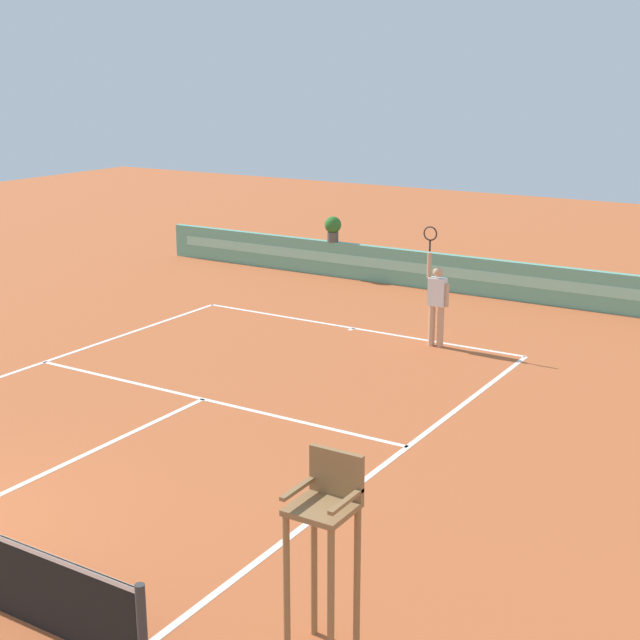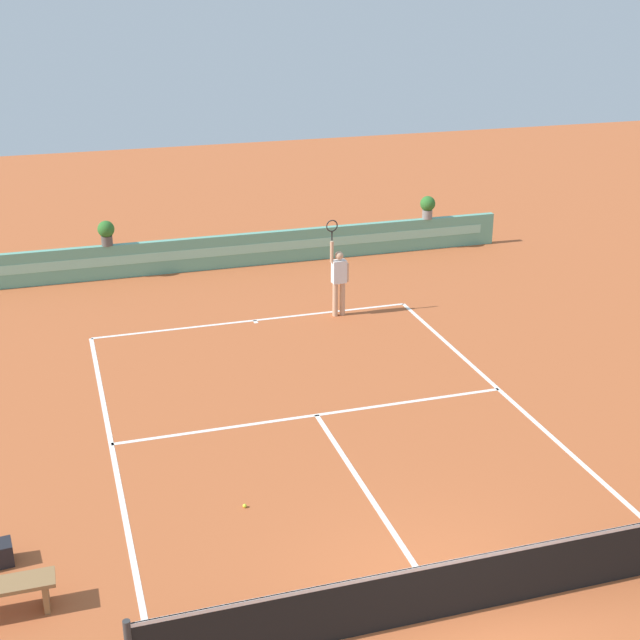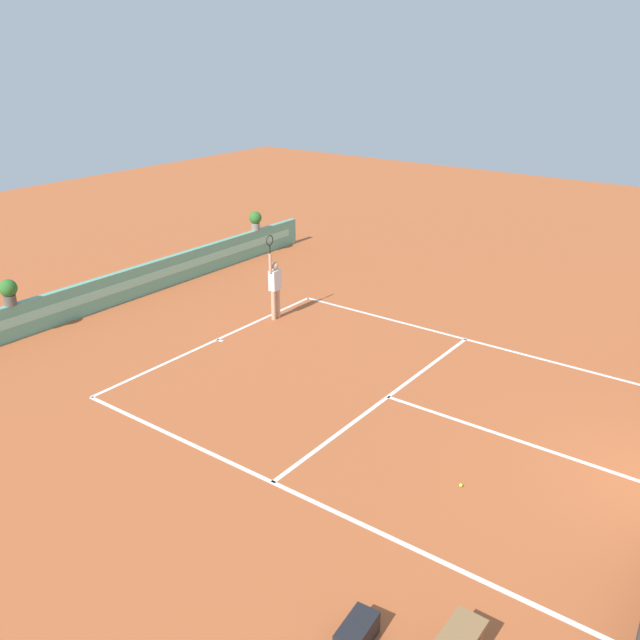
# 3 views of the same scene
# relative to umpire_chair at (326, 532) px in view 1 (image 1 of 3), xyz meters

# --- Properties ---
(ground_plane) EXTENTS (60.00, 60.00, 0.00)m
(ground_plane) POSITION_rel_umpire_chair_xyz_m (-5.72, 4.74, -1.34)
(ground_plane) COLOR #B2562D
(court_lines) EXTENTS (8.32, 11.94, 0.01)m
(court_lines) POSITION_rel_umpire_chair_xyz_m (-5.72, 5.45, -1.34)
(court_lines) COLOR white
(court_lines) RESTS_ON ground
(back_wall_barrier) EXTENTS (18.00, 0.21, 1.00)m
(back_wall_barrier) POSITION_rel_umpire_chair_xyz_m (-5.72, 15.12, -0.84)
(back_wall_barrier) COLOR #60A88E
(back_wall_barrier) RESTS_ON ground
(umpire_chair) EXTENTS (0.60, 0.60, 2.14)m
(umpire_chair) POSITION_rel_umpire_chair_xyz_m (0.00, 0.00, 0.00)
(umpire_chair) COLOR olive
(umpire_chair) RESTS_ON ground
(tennis_player) EXTENTS (0.62, 0.24, 2.58)m
(tennis_player) POSITION_rel_umpire_chair_xyz_m (-3.54, 10.35, -0.29)
(tennis_player) COLOR tan
(tennis_player) RESTS_ON ground
(potted_plant_left) EXTENTS (0.48, 0.48, 0.72)m
(potted_plant_left) POSITION_rel_umpire_chair_xyz_m (-8.97, 15.13, 0.07)
(potted_plant_left) COLOR #514C47
(potted_plant_left) RESTS_ON back_wall_barrier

